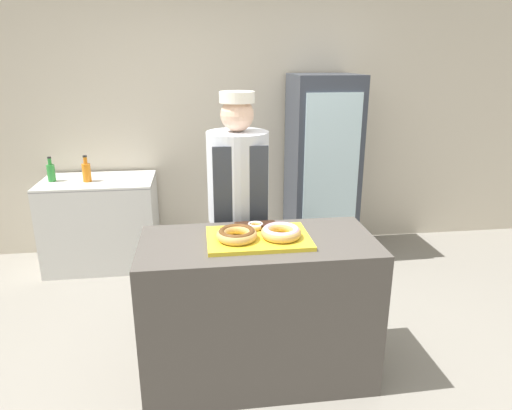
# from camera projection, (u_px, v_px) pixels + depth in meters

# --- Properties ---
(ground_plane) EXTENTS (14.00, 14.00, 0.00)m
(ground_plane) POSITION_uv_depth(u_px,v_px,m) (258.00, 370.00, 2.88)
(ground_plane) COLOR gray
(wall_back) EXTENTS (8.00, 0.06, 2.70)m
(wall_back) POSITION_uv_depth(u_px,v_px,m) (229.00, 114.00, 4.47)
(wall_back) COLOR beige
(wall_back) RESTS_ON ground_plane
(display_counter) EXTENTS (1.36, 0.64, 0.89)m
(display_counter) POSITION_uv_depth(u_px,v_px,m) (258.00, 309.00, 2.74)
(display_counter) COLOR #4C4742
(display_counter) RESTS_ON ground_plane
(serving_tray) EXTENTS (0.58, 0.40, 0.02)m
(serving_tray) POSITION_uv_depth(u_px,v_px,m) (258.00, 238.00, 2.60)
(serving_tray) COLOR yellow
(serving_tray) RESTS_ON display_counter
(donut_chocolate_glaze) EXTENTS (0.23, 0.23, 0.06)m
(donut_chocolate_glaze) POSITION_uv_depth(u_px,v_px,m) (237.00, 234.00, 2.54)
(donut_chocolate_glaze) COLOR tan
(donut_chocolate_glaze) RESTS_ON serving_tray
(donut_light_glaze) EXTENTS (0.23, 0.23, 0.06)m
(donut_light_glaze) POSITION_uv_depth(u_px,v_px,m) (281.00, 232.00, 2.57)
(donut_light_glaze) COLOR tan
(donut_light_glaze) RESTS_ON serving_tray
(donut_mini_center) EXTENTS (0.11, 0.11, 0.03)m
(donut_mini_center) POSITION_uv_depth(u_px,v_px,m) (255.00, 226.00, 2.71)
(donut_mini_center) COLOR tan
(donut_mini_center) RESTS_ON serving_tray
(brownie_back_left) EXTENTS (0.09, 0.09, 0.03)m
(brownie_back_left) POSITION_uv_depth(u_px,v_px,m) (243.00, 227.00, 2.70)
(brownie_back_left) COLOR black
(brownie_back_left) RESTS_ON serving_tray
(brownie_back_right) EXTENTS (0.09, 0.09, 0.03)m
(brownie_back_right) POSITION_uv_depth(u_px,v_px,m) (268.00, 225.00, 2.72)
(brownie_back_right) COLOR black
(brownie_back_right) RESTS_ON serving_tray
(baker_person) EXTENTS (0.42, 0.42, 1.68)m
(baker_person) POSITION_uv_depth(u_px,v_px,m) (238.00, 210.00, 3.16)
(baker_person) COLOR #4C4C51
(baker_person) RESTS_ON ground_plane
(beverage_fridge) EXTENTS (0.61, 0.65, 1.74)m
(beverage_fridge) POSITION_uv_depth(u_px,v_px,m) (321.00, 168.00, 4.37)
(beverage_fridge) COLOR #333842
(beverage_fridge) RESTS_ON ground_plane
(chest_freezer) EXTENTS (1.00, 0.62, 0.83)m
(chest_freezer) POSITION_uv_depth(u_px,v_px,m) (102.00, 222.00, 4.26)
(chest_freezer) COLOR silver
(chest_freezer) RESTS_ON ground_plane
(bottle_green) EXTENTS (0.07, 0.07, 0.22)m
(bottle_green) POSITION_uv_depth(u_px,v_px,m) (51.00, 172.00, 4.05)
(bottle_green) COLOR #2D8C38
(bottle_green) RESTS_ON chest_freezer
(bottle_orange) EXTENTS (0.07, 0.07, 0.24)m
(bottle_orange) POSITION_uv_depth(u_px,v_px,m) (87.00, 172.00, 4.04)
(bottle_orange) COLOR orange
(bottle_orange) RESTS_ON chest_freezer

